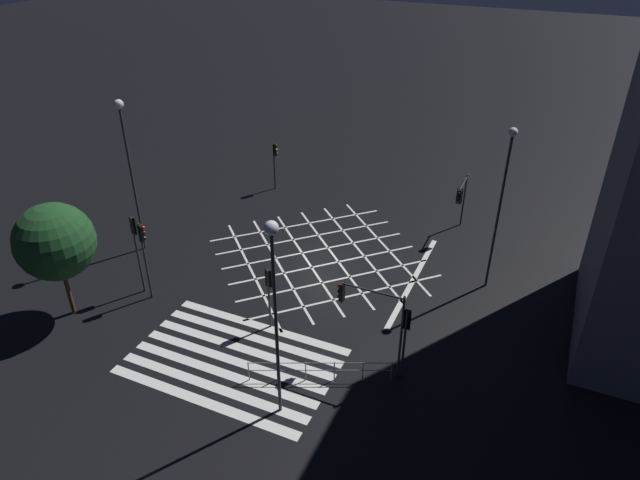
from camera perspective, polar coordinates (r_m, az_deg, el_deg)
The scene contains 14 objects.
ground_plane at distance 34.21m, azimuth 0.00°, elevation -1.75°, with size 200.00×200.00×0.00m, color black.
road_markings at distance 29.81m, azimuth -4.15°, elevation -7.40°, with size 14.29×19.91×0.01m.
traffic_light_se_cross at distance 24.99m, azimuth 8.60°, elevation -8.83°, with size 0.36×0.39×3.63m.
traffic_light_median_south at distance 27.67m, azimuth -5.08°, elevation -4.58°, with size 0.36×0.39×3.39m.
traffic_light_se_main at distance 24.86m, azimuth 4.88°, elevation -6.89°, with size 3.06×0.36×4.38m.
traffic_light_nw_main at distance 41.65m, azimuth -4.52°, elevation 8.35°, with size 0.39×0.36×3.59m.
traffic_light_ne_cross at distance 36.53m, azimuth 13.95°, elevation 4.26°, with size 0.36×2.33×3.59m.
traffic_light_sw_main at distance 30.45m, azimuth -17.19°, elevation -0.58°, with size 0.39×0.36×4.56m.
traffic_light_sw_cross at distance 31.18m, azimuth -17.91°, elevation 0.06°, with size 0.36×0.39×4.55m.
street_lamp_east at distance 33.92m, azimuth -18.77°, elevation 8.72°, with size 0.53×0.53×9.31m.
street_lamp_west at distance 20.76m, azimuth -4.62°, elevation -4.39°, with size 0.54×0.54×9.06m.
street_lamp_far at distance 30.22m, azimuth 17.84°, elevation 4.98°, with size 0.45×0.45×9.15m.
street_tree_near at distance 30.26m, azimuth -24.99°, elevation -0.16°, with size 3.83×3.83×6.20m.
pedestrian_railing at distance 25.73m, azimuth -0.00°, elevation -12.77°, with size 5.80×2.64×1.05m.
Camera 1 is at (11.84, -26.31, 18.37)m, focal length 32.00 mm.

